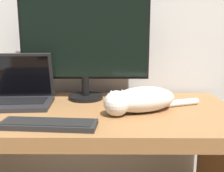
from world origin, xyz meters
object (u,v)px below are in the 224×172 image
external_keyboard (48,124)px  cat (140,100)px  laptop (20,95)px  monitor (85,40)px

external_keyboard → cat: size_ratio=0.81×
laptop → cat: bearing=-16.6°
monitor → external_keyboard: (-0.10, -0.43, -0.30)m
external_keyboard → cat: bearing=32.2°
laptop → external_keyboard: laptop is taller
external_keyboard → cat: 0.41m
monitor → external_keyboard: monitor is taller
monitor → cat: 0.44m
monitor → cat: bearing=-42.8°
monitor → laptop: monitor is taller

